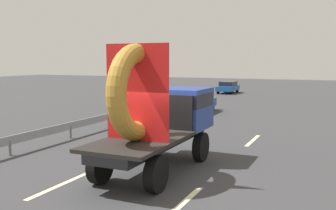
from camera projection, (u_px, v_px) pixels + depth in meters
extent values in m
plane|color=#38383A|center=(152.00, 175.00, 11.16)|extent=(120.00, 120.00, 0.00)
cylinder|color=black|center=(155.00, 142.00, 13.39)|extent=(0.28, 0.96, 0.96)
cylinder|color=black|center=(201.00, 147.00, 12.69)|extent=(0.28, 0.96, 0.96)
cylinder|color=black|center=(100.00, 166.00, 10.34)|extent=(0.28, 0.96, 0.96)
cylinder|color=black|center=(156.00, 174.00, 9.64)|extent=(0.28, 0.96, 0.96)
cube|color=black|center=(154.00, 141.00, 11.38)|extent=(1.30, 5.33, 0.25)
cube|color=navy|center=(178.00, 108.00, 12.89)|extent=(2.00, 1.76, 1.35)
cube|color=black|center=(177.00, 99.00, 12.81)|extent=(2.02, 1.67, 0.44)
cube|color=black|center=(140.00, 141.00, 10.56)|extent=(2.00, 3.57, 0.10)
cube|color=black|center=(166.00, 112.00, 12.06)|extent=(1.80, 0.08, 1.10)
torus|color=#B7842D|center=(137.00, 92.00, 10.26)|extent=(0.53, 2.63, 2.63)
cube|color=red|center=(137.00, 92.00, 10.26)|extent=(1.90, 0.03, 2.63)
cylinder|color=black|center=(191.00, 105.00, 26.01)|extent=(0.21, 0.60, 0.60)
cylinder|color=black|center=(212.00, 106.00, 25.40)|extent=(0.21, 0.60, 0.60)
cylinder|color=black|center=(177.00, 109.00, 23.71)|extent=(0.21, 0.60, 0.60)
cylinder|color=black|center=(199.00, 111.00, 23.11)|extent=(0.21, 0.60, 0.60)
cube|color=#194C99|center=(195.00, 104.00, 24.53)|extent=(1.70, 3.97, 0.52)
cube|color=black|center=(194.00, 96.00, 24.39)|extent=(1.53, 2.22, 0.47)
cube|color=gray|center=(93.00, 120.00, 17.82)|extent=(0.06, 13.22, 0.32)
cylinder|color=slate|center=(10.00, 148.00, 13.38)|extent=(0.10, 0.10, 0.55)
cylinder|color=slate|center=(70.00, 132.00, 16.36)|extent=(0.10, 0.10, 0.55)
cylinder|color=slate|center=(112.00, 121.00, 19.35)|extent=(0.10, 0.10, 0.55)
cylinder|color=slate|center=(143.00, 113.00, 22.34)|extent=(0.10, 0.10, 0.55)
cube|color=beige|center=(61.00, 185.00, 10.27)|extent=(0.16, 2.56, 0.01)
cube|color=beige|center=(180.00, 132.00, 17.86)|extent=(0.16, 2.23, 0.01)
cube|color=beige|center=(179.00, 207.00, 8.72)|extent=(0.16, 2.79, 0.01)
cube|color=beige|center=(253.00, 140.00, 15.96)|extent=(0.16, 2.41, 0.01)
cylinder|color=black|center=(231.00, 91.00, 37.73)|extent=(0.19, 0.56, 0.56)
cylinder|color=black|center=(218.00, 91.00, 38.29)|extent=(0.19, 0.56, 0.56)
cylinder|color=black|center=(237.00, 90.00, 39.85)|extent=(0.19, 0.56, 0.56)
cylinder|color=black|center=(225.00, 89.00, 40.41)|extent=(0.19, 0.56, 0.56)
cube|color=#194C99|center=(228.00, 88.00, 39.04)|extent=(1.57, 3.67, 0.48)
cube|color=black|center=(228.00, 84.00, 39.07)|extent=(1.42, 2.06, 0.44)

